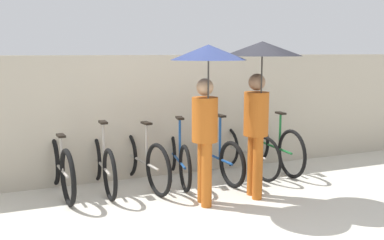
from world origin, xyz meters
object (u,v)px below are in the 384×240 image
(parked_bicycle_2, at_px, (141,160))
(parked_bicycle_5, at_px, (244,151))
(parked_bicycle_0, at_px, (60,167))
(parked_bicycle_1, at_px, (102,164))
(parked_bicycle_6, at_px, (273,146))
(parked_bicycle_4, at_px, (213,155))
(pedestrian_leading, at_px, (207,85))
(pedestrian_center, at_px, (260,77))
(parked_bicycle_3, at_px, (177,157))

(parked_bicycle_2, relative_size, parked_bicycle_5, 1.07)
(parked_bicycle_0, bearing_deg, parked_bicycle_1, -96.57)
(parked_bicycle_5, xyz_separation_m, parked_bicycle_6, (0.56, 0.04, 0.03))
(parked_bicycle_4, bearing_deg, parked_bicycle_0, 83.40)
(parked_bicycle_4, xyz_separation_m, pedestrian_leading, (-0.60, -1.09, 1.16))
(parked_bicycle_0, distance_m, pedestrian_center, 2.89)
(parked_bicycle_5, relative_size, pedestrian_leading, 0.85)
(parked_bicycle_4, height_order, parked_bicycle_6, parked_bicycle_4)
(parked_bicycle_3, relative_size, parked_bicycle_6, 0.93)
(parked_bicycle_4, xyz_separation_m, pedestrian_center, (0.12, -1.09, 1.23))
(parked_bicycle_1, distance_m, pedestrian_leading, 1.95)
(parked_bicycle_1, bearing_deg, parked_bicycle_2, -93.65)
(parked_bicycle_5, height_order, parked_bicycle_6, parked_bicycle_6)
(parked_bicycle_1, bearing_deg, parked_bicycle_6, -90.77)
(parked_bicycle_0, height_order, pedestrian_center, pedestrian_center)
(parked_bicycle_3, relative_size, pedestrian_leading, 0.85)
(parked_bicycle_3, xyz_separation_m, parked_bicycle_4, (0.56, -0.07, 0.00))
(parked_bicycle_0, bearing_deg, pedestrian_center, -122.15)
(parked_bicycle_1, xyz_separation_m, parked_bicycle_6, (2.79, 0.02, 0.02))
(parked_bicycle_2, bearing_deg, parked_bicycle_5, -98.55)
(parked_bicycle_1, xyz_separation_m, pedestrian_center, (1.80, -1.16, 1.22))
(pedestrian_center, bearing_deg, pedestrian_leading, 7.33)
(parked_bicycle_3, bearing_deg, pedestrian_leading, -173.68)
(parked_bicycle_1, xyz_separation_m, parked_bicycle_3, (1.12, 0.01, -0.01))
(parked_bicycle_3, height_order, parked_bicycle_4, parked_bicycle_4)
(parked_bicycle_2, bearing_deg, pedestrian_center, -140.91)
(parked_bicycle_1, relative_size, parked_bicycle_4, 0.97)
(parked_bicycle_3, bearing_deg, pedestrian_center, -141.14)
(parked_bicycle_0, bearing_deg, parked_bicycle_2, -97.45)
(parked_bicycle_4, height_order, pedestrian_center, pedestrian_center)
(pedestrian_center, bearing_deg, parked_bicycle_1, -25.67)
(parked_bicycle_3, distance_m, parked_bicycle_6, 1.67)
(parked_bicycle_2, bearing_deg, pedestrian_leading, -164.14)
(pedestrian_center, bearing_deg, parked_bicycle_3, -52.61)
(parked_bicycle_6, bearing_deg, parked_bicycle_0, 92.29)
(parked_bicycle_0, xyz_separation_m, parked_bicycle_4, (2.23, -0.07, -0.02))
(parked_bicycle_5, xyz_separation_m, pedestrian_center, (-0.43, -1.13, 1.23))
(parked_bicycle_3, distance_m, parked_bicycle_5, 1.11)
(parked_bicycle_6, bearing_deg, parked_bicycle_4, 96.41)
(parked_bicycle_2, xyz_separation_m, parked_bicycle_4, (1.12, -0.04, -0.02))
(parked_bicycle_1, bearing_deg, parked_bicycle_3, -90.78)
(parked_bicycle_0, xyz_separation_m, parked_bicycle_3, (1.67, -0.00, -0.02))
(parked_bicycle_2, height_order, pedestrian_center, pedestrian_center)
(parked_bicycle_4, relative_size, parked_bicycle_6, 0.95)
(parked_bicycle_3, bearing_deg, parked_bicycle_2, 101.80)
(parked_bicycle_5, bearing_deg, pedestrian_leading, 126.08)
(parked_bicycle_3, relative_size, parked_bicycle_4, 0.98)
(parked_bicycle_1, relative_size, parked_bicycle_5, 0.99)
(parked_bicycle_0, height_order, parked_bicycle_1, parked_bicycle_1)
(parked_bicycle_6, distance_m, pedestrian_center, 1.95)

